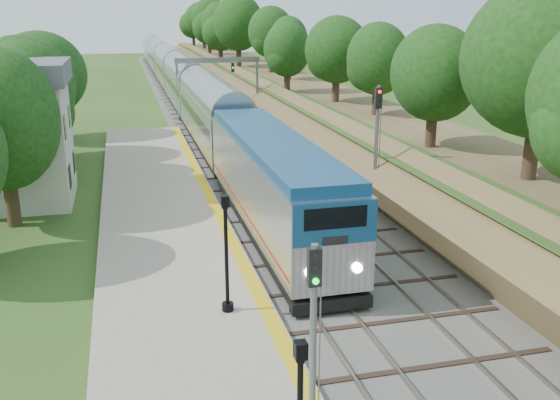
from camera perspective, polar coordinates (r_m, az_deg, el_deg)
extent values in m
cube|color=#4C4944|center=(68.70, -6.66, 7.99)|extent=(9.50, 170.00, 0.12)
cube|color=gray|center=(68.38, -8.94, 7.97)|extent=(0.08, 170.00, 0.16)
cube|color=gray|center=(68.53, -7.73, 8.05)|extent=(0.08, 170.00, 0.16)
cube|color=gray|center=(68.85, -5.59, 8.16)|extent=(0.08, 170.00, 0.16)
cube|color=gray|center=(69.08, -4.40, 8.22)|extent=(0.08, 170.00, 0.16)
cube|color=gray|center=(25.62, -9.33, -7.50)|extent=(6.40, 68.00, 0.38)
cube|color=gold|center=(25.87, -3.02, -6.56)|extent=(0.55, 68.00, 0.01)
cube|color=brown|center=(70.35, 1.09, 9.50)|extent=(9.00, 170.00, 3.00)
cube|color=brown|center=(69.46, -2.05, 9.22)|extent=(4.47, 170.00, 4.54)
cylinder|color=#332316|center=(69.66, -0.11, 11.75)|extent=(0.60, 0.60, 2.62)
sphere|color=black|center=(69.42, -0.11, 14.68)|extent=(5.70, 5.70, 5.70)
cylinder|color=#332316|center=(118.66, -6.15, 13.84)|extent=(0.60, 0.60, 2.62)
sphere|color=black|center=(118.52, -6.21, 15.56)|extent=(5.70, 5.70, 5.70)
cube|color=black|center=(36.73, -18.65, 2.06)|extent=(0.05, 1.10, 1.30)
cube|color=black|center=(40.22, -18.32, 3.34)|extent=(0.05, 1.10, 1.30)
cube|color=black|center=(36.15, -19.07, 6.34)|extent=(0.05, 1.10, 1.30)
cube|color=black|center=(39.69, -18.70, 7.26)|extent=(0.05, 1.10, 1.30)
cylinder|color=slate|center=(62.98, -9.33, 9.86)|extent=(0.24, 0.24, 6.20)
cylinder|color=slate|center=(64.15, -2.09, 10.20)|extent=(0.24, 0.24, 6.20)
cube|color=slate|center=(63.16, -5.75, 12.61)|extent=(8.40, 0.25, 0.50)
cube|color=black|center=(62.76, -8.02, 11.82)|extent=(0.30, 0.20, 0.90)
cube|color=black|center=(63.32, -4.34, 11.98)|extent=(0.30, 0.20, 0.90)
cylinder|color=#332316|center=(35.01, -22.07, 0.00)|extent=(0.60, 0.60, 2.45)
sphere|color=black|center=(34.25, -22.69, 5.32)|extent=(5.32, 5.32, 5.32)
cylinder|color=#332316|center=(50.46, -19.85, 5.17)|extent=(0.60, 0.60, 2.45)
sphere|color=black|center=(49.94, -20.23, 8.90)|extent=(5.32, 5.32, 5.32)
cube|color=black|center=(31.13, -0.70, -1.97)|extent=(2.86, 17.92, 0.62)
cube|color=#B7BAC1|center=(30.52, -0.71, 1.71)|extent=(3.11, 18.67, 3.53)
cube|color=navy|center=(30.05, -0.73, 5.37)|extent=(2.99, 17.92, 0.46)
cube|color=navy|center=(21.63, 5.07, -2.14)|extent=(3.08, 0.10, 1.56)
cube|color=black|center=(21.53, 5.12, -1.65)|extent=(2.28, 0.06, 0.78)
cube|color=maroon|center=(30.86, -0.70, -0.43)|extent=(3.13, 18.29, 0.10)
cube|color=#B7BAC1|center=(50.12, -6.17, 7.26)|extent=(3.11, 20.74, 4.04)
cube|color=#B7BAC1|center=(71.11, -8.67, 10.04)|extent=(3.11, 20.74, 4.04)
cube|color=#B7BAC1|center=(92.26, -10.05, 11.54)|extent=(3.11, 20.74, 4.04)
cube|color=#B7BAC1|center=(113.48, -10.92, 12.48)|extent=(3.11, 20.74, 4.04)
cube|color=#B7BAC1|center=(134.74, -11.52, 13.12)|extent=(3.11, 20.74, 4.04)
cube|color=black|center=(12.79, 1.89, -13.55)|extent=(0.26, 0.26, 0.36)
cube|color=silver|center=(12.79, 1.89, -13.55)|extent=(0.18, 0.18, 0.27)
cylinder|color=black|center=(22.74, -4.80, -9.69)|extent=(0.43, 0.43, 0.29)
cylinder|color=black|center=(21.96, -4.92, -5.29)|extent=(0.14, 0.14, 3.78)
cube|color=black|center=(21.26, -5.06, -0.09)|extent=(0.28, 0.28, 0.39)
cube|color=silver|center=(21.26, -5.06, -0.09)|extent=(0.20, 0.20, 0.29)
cylinder|color=slate|center=(15.11, 3.03, -13.55)|extent=(0.17, 0.17, 5.34)
cube|color=black|center=(14.15, 3.16, -6.14)|extent=(0.31, 0.20, 0.92)
cylinder|color=#0CE526|center=(14.04, 3.31, -6.33)|extent=(0.15, 0.06, 0.15)
cylinder|color=slate|center=(33.98, 8.77, 4.60)|extent=(0.20, 0.20, 6.81)
cube|color=black|center=(33.51, 8.98, 9.19)|extent=(0.37, 0.24, 1.10)
cylinder|color=#FF0C0C|center=(33.38, 9.08, 9.16)|extent=(0.18, 0.07, 0.18)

